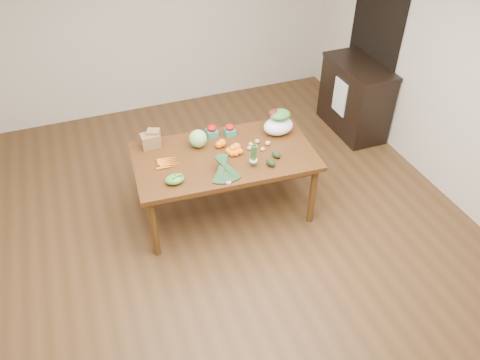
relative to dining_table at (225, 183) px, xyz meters
name	(u,v)px	position (x,y,z in m)	size (l,w,h in m)	color
floor	(234,241)	(-0.07, -0.48, -0.38)	(6.00, 6.00, 0.00)	#50341B
room_walls	(233,129)	(-0.07, -0.48, 0.97)	(5.02, 6.02, 2.70)	beige
dining_table	(225,183)	(0.00, 0.00, 0.00)	(1.79, 1.00, 0.75)	#512F12
doorway_dark	(373,48)	(2.41, 1.12, 0.68)	(0.02, 1.00, 2.10)	black
cabinet	(355,98)	(2.15, 0.96, 0.10)	(0.52, 1.02, 0.94)	black
dish_towel	(340,97)	(1.89, 0.92, 0.18)	(0.02, 0.28, 0.45)	white
paper_bag	(150,139)	(-0.65, 0.39, 0.46)	(0.25, 0.21, 0.18)	brown
cabbage	(198,139)	(-0.20, 0.23, 0.47)	(0.18, 0.18, 0.18)	#A1C974
strawberry_basket_a	(212,132)	(-0.01, 0.36, 0.43)	(0.11, 0.11, 0.10)	red
strawberry_basket_b	(230,131)	(0.17, 0.32, 0.42)	(0.11, 0.11, 0.10)	red
orange_a	(219,145)	(-0.01, 0.13, 0.41)	(0.08, 0.08, 0.08)	orange
orange_b	(222,143)	(0.02, 0.14, 0.42)	(0.08, 0.08, 0.08)	orange
orange_c	(236,147)	(0.14, 0.01, 0.42)	(0.09, 0.09, 0.09)	#E2590D
mandarin_cluster	(233,150)	(0.08, -0.02, 0.43)	(0.18, 0.18, 0.10)	orange
carrots	(167,163)	(-0.57, 0.05, 0.39)	(0.22, 0.19, 0.03)	orange
snap_pea_bag	(175,179)	(-0.57, -0.26, 0.42)	(0.18, 0.13, 0.08)	#4E9933
kale_bunch	(225,170)	(-0.11, -0.35, 0.45)	(0.32, 0.40, 0.16)	#16331A
asparagus_bundle	(253,155)	(0.20, -0.28, 0.50)	(0.08, 0.08, 0.25)	#49853D
potato_a	(249,148)	(0.27, -0.01, 0.40)	(0.05, 0.05, 0.04)	tan
potato_b	(263,149)	(0.38, -0.08, 0.39)	(0.05, 0.04, 0.04)	#CDBA76
potato_c	(257,141)	(0.38, 0.07, 0.40)	(0.05, 0.05, 0.04)	tan
potato_d	(251,144)	(0.30, 0.05, 0.39)	(0.04, 0.04, 0.04)	#DAC17D
potato_e	(268,143)	(0.47, 0.00, 0.40)	(0.06, 0.05, 0.05)	#D6BD7B
avocado_a	(271,163)	(0.36, -0.34, 0.41)	(0.07, 0.10, 0.07)	black
avocado_b	(276,155)	(0.47, -0.23, 0.41)	(0.07, 0.10, 0.07)	black
salad_bag	(279,123)	(0.66, 0.16, 0.50)	(0.32, 0.24, 0.25)	white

